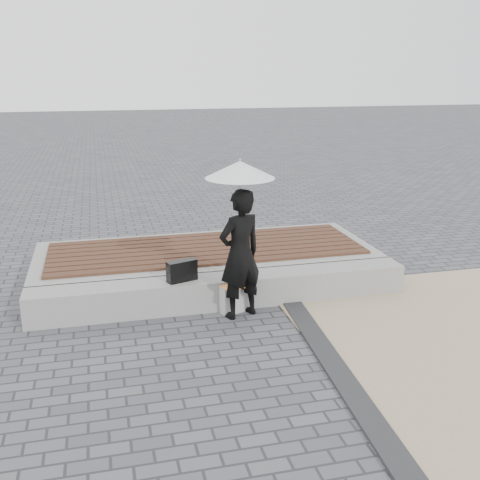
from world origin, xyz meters
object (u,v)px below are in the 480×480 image
(parasol, at_px, (240,170))
(handbag, at_px, (182,271))
(canvas_tote, at_px, (234,299))
(seating_ledge, at_px, (224,291))
(woman, at_px, (240,254))

(parasol, height_order, handbag, parasol)
(parasol, xyz_separation_m, canvas_tote, (-0.05, 0.13, -1.68))
(parasol, xyz_separation_m, handbag, (-0.67, 0.36, -1.33))
(canvas_tote, bearing_deg, handbag, 141.81)
(handbag, distance_m, canvas_tote, 0.75)
(seating_ledge, height_order, woman, woman)
(woman, height_order, canvas_tote, woman)
(woman, bearing_deg, handbag, -50.08)
(seating_ledge, bearing_deg, woman, -72.07)
(canvas_tote, bearing_deg, woman, -88.55)
(seating_ledge, relative_size, parasol, 4.69)
(woman, bearing_deg, seating_ledge, -94.29)
(canvas_tote, bearing_deg, parasol, -88.55)
(woman, bearing_deg, canvas_tote, -92.36)
(parasol, bearing_deg, seating_ledge, 107.93)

